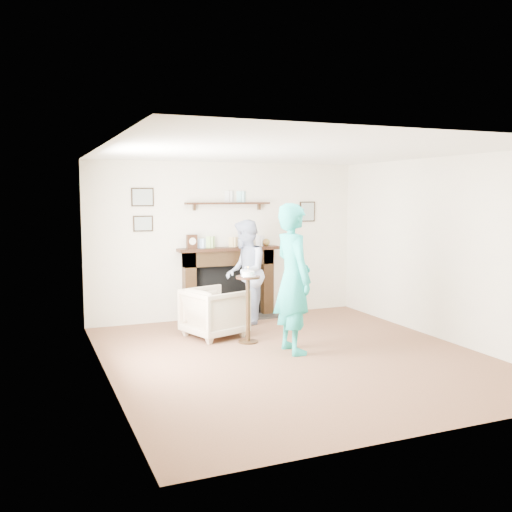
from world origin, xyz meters
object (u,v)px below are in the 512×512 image
at_px(man, 245,324).
at_px(pedestal_table, 248,296).
at_px(armchair, 215,336).
at_px(woman, 293,352).

xyz_separation_m(man, pedestal_table, (-0.37, -1.06, 0.64)).
distance_m(man, pedestal_table, 1.29).
distance_m(armchair, pedestal_table, 0.86).
distance_m(armchair, woman, 1.30).
xyz_separation_m(armchair, woman, (0.67, -1.12, 0.00)).
relative_size(man, pedestal_table, 1.55).
xyz_separation_m(armchair, pedestal_table, (0.31, -0.48, 0.64)).
bearing_deg(man, woman, 23.11).
bearing_deg(armchair, woman, -167.23).
bearing_deg(woman, armchair, 30.55).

